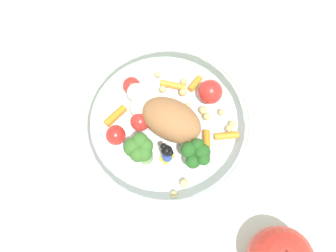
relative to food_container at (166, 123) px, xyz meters
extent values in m
plane|color=silver|center=(0.01, -0.01, -0.03)|extent=(2.40, 2.40, 0.00)
cylinder|color=white|center=(0.00, 0.00, -0.02)|extent=(0.21, 0.21, 0.01)
torus|color=white|center=(0.00, 0.00, 0.02)|extent=(0.23, 0.23, 0.01)
ellipsoid|color=#9E663D|center=(-0.01, 0.00, 0.00)|extent=(0.10, 0.07, 0.05)
cylinder|color=#7FAD5B|center=(0.02, 0.05, -0.01)|extent=(0.02, 0.02, 0.02)
sphere|color=#386B28|center=(0.03, 0.05, 0.02)|extent=(0.02, 0.02, 0.02)
sphere|color=#386B28|center=(0.02, 0.06, 0.02)|extent=(0.02, 0.02, 0.02)
sphere|color=#386B28|center=(0.01, 0.05, 0.02)|extent=(0.02, 0.02, 0.02)
sphere|color=#386B28|center=(0.01, 0.04, 0.02)|extent=(0.02, 0.02, 0.02)
sphere|color=#386B28|center=(0.02, 0.04, 0.02)|extent=(0.02, 0.02, 0.02)
cylinder|color=#7FAD5B|center=(-0.05, 0.03, -0.01)|extent=(0.02, 0.02, 0.02)
sphere|color=#23561E|center=(-0.04, 0.03, 0.01)|extent=(0.02, 0.02, 0.02)
sphere|color=#23561E|center=(-0.05, 0.05, 0.01)|extent=(0.02, 0.02, 0.02)
sphere|color=#23561E|center=(-0.06, 0.04, 0.02)|extent=(0.02, 0.02, 0.02)
sphere|color=#23561E|center=(-0.05, 0.03, 0.01)|extent=(0.02, 0.02, 0.02)
sphere|color=#23561E|center=(-0.05, 0.03, 0.02)|extent=(0.02, 0.02, 0.02)
sphere|color=silver|center=(0.05, -0.03, 0.00)|extent=(0.03, 0.03, 0.03)
sphere|color=silver|center=(0.04, -0.02, -0.01)|extent=(0.03, 0.03, 0.03)
sphere|color=silver|center=(0.03, -0.03, 0.00)|extent=(0.02, 0.02, 0.02)
sphere|color=silver|center=(0.03, -0.03, -0.01)|extent=(0.03, 0.03, 0.03)
sphere|color=silver|center=(0.04, -0.04, -0.01)|extent=(0.03, 0.03, 0.03)
cube|color=yellow|center=(-0.01, 0.04, -0.02)|extent=(0.02, 0.02, 0.00)
cylinder|color=#1933B2|center=(-0.01, 0.04, -0.01)|extent=(0.02, 0.02, 0.02)
sphere|color=black|center=(-0.01, 0.04, 0.01)|extent=(0.01, 0.01, 0.01)
sphere|color=black|center=(-0.02, 0.04, 0.01)|extent=(0.01, 0.01, 0.01)
sphere|color=black|center=(-0.01, 0.04, 0.01)|extent=(0.01, 0.01, 0.01)
cylinder|color=orange|center=(0.07, 0.00, -0.01)|extent=(0.03, 0.04, 0.01)
cylinder|color=orange|center=(0.01, -0.06, -0.02)|extent=(0.04, 0.01, 0.01)
cylinder|color=orange|center=(-0.06, 0.00, -0.02)|extent=(0.02, 0.02, 0.01)
cylinder|color=orange|center=(-0.02, -0.08, -0.02)|extent=(0.02, 0.03, 0.01)
cylinder|color=orange|center=(-0.08, -0.01, -0.02)|extent=(0.03, 0.02, 0.01)
sphere|color=red|center=(-0.05, -0.06, 0.00)|extent=(0.03, 0.03, 0.03)
sphere|color=red|center=(0.06, -0.04, -0.01)|extent=(0.02, 0.02, 0.02)
sphere|color=red|center=(0.06, 0.03, -0.01)|extent=(0.03, 0.03, 0.03)
sphere|color=red|center=(0.03, 0.00, -0.01)|extent=(0.03, 0.03, 0.03)
sphere|color=#D1B775|center=(-0.04, -0.04, -0.01)|extent=(0.01, 0.01, 0.01)
sphere|color=tan|center=(-0.08, -0.03, -0.01)|extent=(0.01, 0.01, 0.01)
sphere|color=#D1B775|center=(-0.07, -0.04, -0.02)|extent=(0.01, 0.01, 0.01)
sphere|color=tan|center=(-0.01, -0.06, -0.01)|extent=(0.01, 0.01, 0.01)
sphere|color=tan|center=(-0.08, -0.02, -0.01)|extent=(0.01, 0.01, 0.01)
sphere|color=tan|center=(-0.05, -0.03, -0.01)|extent=(0.01, 0.01, 0.01)
sphere|color=#D1B775|center=(0.03, -0.08, -0.02)|extent=(0.01, 0.01, 0.01)
sphere|color=#D1B775|center=(-0.04, 0.07, -0.01)|extent=(0.01, 0.01, 0.01)
sphere|color=#D1B775|center=(-0.03, 0.09, -0.02)|extent=(0.01, 0.01, 0.01)
sphere|color=#D1B775|center=(0.02, -0.05, -0.01)|extent=(0.01, 0.01, 0.01)
sphere|color=tan|center=(-0.01, -0.07, -0.01)|extent=(0.01, 0.01, 0.01)
sphere|color=#D1B775|center=(-0.02, -0.04, -0.02)|extent=(0.01, 0.01, 0.01)
camera|label=1|loc=(-0.06, 0.21, 0.52)|focal=45.56mm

